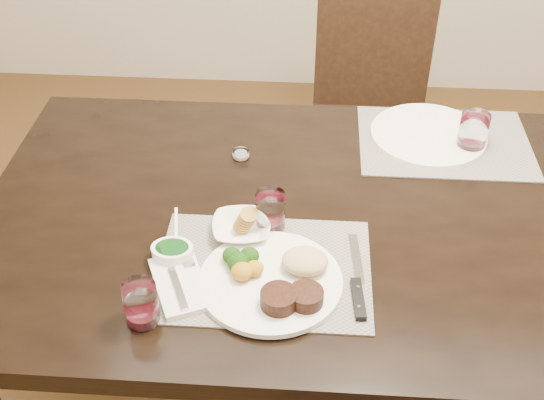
# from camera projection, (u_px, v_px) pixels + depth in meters

# --- Properties ---
(dining_table) EXTENTS (2.00, 1.00, 0.75)m
(dining_table) POSITION_uv_depth(u_px,v_px,m) (394.00, 243.00, 1.66)
(dining_table) COLOR black
(dining_table) RESTS_ON ground
(chair_far) EXTENTS (0.42, 0.42, 0.90)m
(chair_far) POSITION_uv_depth(u_px,v_px,m) (371.00, 105.00, 2.49)
(chair_far) COLOR black
(chair_far) RESTS_ON ground
(placemat_near) EXTENTS (0.46, 0.34, 0.00)m
(placemat_near) POSITION_uv_depth(u_px,v_px,m) (264.00, 269.00, 1.47)
(placemat_near) COLOR slate
(placemat_near) RESTS_ON dining_table
(placemat_far) EXTENTS (0.46, 0.34, 0.00)m
(placemat_far) POSITION_uv_depth(u_px,v_px,m) (444.00, 142.00, 1.85)
(placemat_far) COLOR slate
(placemat_far) RESTS_ON dining_table
(dinner_plate) EXTENTS (0.30, 0.30, 0.05)m
(dinner_plate) POSITION_uv_depth(u_px,v_px,m) (277.00, 279.00, 1.42)
(dinner_plate) COLOR white
(dinner_plate) RESTS_ON placemat_near
(napkin_fork) EXTENTS (0.16, 0.20, 0.02)m
(napkin_fork) POSITION_uv_depth(u_px,v_px,m) (180.00, 283.00, 1.42)
(napkin_fork) COLOR silver
(napkin_fork) RESTS_ON placemat_near
(steak_knife) EXTENTS (0.03, 0.26, 0.01)m
(steak_knife) POSITION_uv_depth(u_px,v_px,m) (358.00, 289.00, 1.41)
(steak_knife) COLOR silver
(steak_knife) RESTS_ON placemat_near
(cracker_bowl) EXTENTS (0.15, 0.15, 0.06)m
(cracker_bowl) POSITION_uv_depth(u_px,v_px,m) (242.00, 228.00, 1.55)
(cracker_bowl) COLOR white
(cracker_bowl) RESTS_ON placemat_near
(sauce_ramekin) EXTENTS (0.09, 0.14, 0.07)m
(sauce_ramekin) POSITION_uv_depth(u_px,v_px,m) (173.00, 252.00, 1.48)
(sauce_ramekin) COLOR white
(sauce_ramekin) RESTS_ON placemat_near
(wine_glass_near) EXTENTS (0.07, 0.07, 0.09)m
(wine_glass_near) POSITION_uv_depth(u_px,v_px,m) (270.00, 213.00, 1.55)
(wine_glass_near) COLOR silver
(wine_glass_near) RESTS_ON placemat_near
(far_plate) EXTENTS (0.32, 0.32, 0.01)m
(far_plate) POSITION_uv_depth(u_px,v_px,m) (428.00, 135.00, 1.87)
(far_plate) COLOR white
(far_plate) RESTS_ON placemat_far
(wine_glass_far) EXTENTS (0.08, 0.08, 0.10)m
(wine_glass_far) POSITION_uv_depth(u_px,v_px,m) (473.00, 134.00, 1.80)
(wine_glass_far) COLOR silver
(wine_glass_far) RESTS_ON placemat_far
(wine_glass_side) EXTENTS (0.07, 0.07, 0.09)m
(wine_glass_side) POSITION_uv_depth(u_px,v_px,m) (141.00, 305.00, 1.33)
(wine_glass_side) COLOR silver
(wine_glass_side) RESTS_ON dining_table
(salt_cellar) EXTENTS (0.04, 0.04, 0.02)m
(salt_cellar) POSITION_uv_depth(u_px,v_px,m) (241.00, 155.00, 1.79)
(salt_cellar) COLOR silver
(salt_cellar) RESTS_ON dining_table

